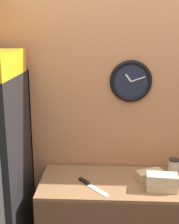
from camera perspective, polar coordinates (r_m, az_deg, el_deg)
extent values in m
cube|color=tan|center=(2.77, 10.59, -1.62)|extent=(5.20, 0.06, 2.70)
torus|color=black|center=(2.63, 7.57, 5.59)|extent=(0.35, 0.04, 0.35)
cylinder|color=#1E2338|center=(2.63, 7.57, 5.59)|extent=(0.29, 0.01, 0.29)
cube|color=white|center=(2.62, 7.12, 6.22)|extent=(0.06, 0.01, 0.07)
cube|color=white|center=(2.62, 8.88, 5.96)|extent=(0.12, 0.01, 0.05)
cube|color=#8E6642|center=(2.62, 11.13, -12.70)|extent=(1.79, 0.58, 0.02)
cube|color=black|center=(2.64, -12.42, -13.19)|extent=(0.05, 0.69, 1.80)
cube|color=beige|center=(2.50, 13.05, -13.06)|extent=(0.24, 0.13, 0.07)
cube|color=beige|center=(2.47, 13.14, -11.72)|extent=(0.24, 0.14, 0.07)
cube|color=tan|center=(2.65, 11.05, -11.22)|extent=(0.25, 0.19, 0.07)
cube|color=silver|center=(2.45, 1.58, -14.14)|extent=(0.18, 0.19, 0.00)
cube|color=black|center=(2.56, -0.96, -12.52)|extent=(0.10, 0.11, 0.02)
cylinder|color=silver|center=(2.79, 15.13, -9.63)|extent=(0.09, 0.09, 0.11)
cylinder|color=#262628|center=(2.76, 15.22, -8.44)|extent=(0.09, 0.09, 0.01)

